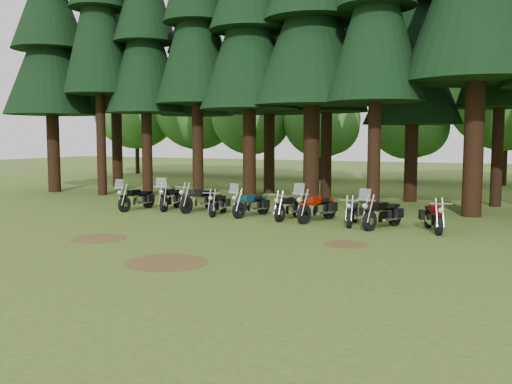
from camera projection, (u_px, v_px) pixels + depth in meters
ground at (210, 236)px, 18.92m from camera, size 120.00×120.00×0.00m
pine_front_0 at (49, 27)px, 33.30m from camera, size 5.49×5.49×16.17m
pine_front_2 at (145, 18)px, 31.01m from camera, size 4.32×4.32×16.22m
pine_front_4 at (249, 3)px, 27.80m from camera, size 4.95×4.95×16.33m
pine_back_0 at (114, 26)px, 36.14m from camera, size 5.00×5.00×17.21m
pine_back_1 at (197, 31)px, 34.85m from camera, size 4.52×4.52×16.22m
pine_back_2 at (269, 24)px, 32.79m from camera, size 4.85×4.85×16.30m
pine_back_3 at (328, 14)px, 29.75m from camera, size 4.35×4.35×16.20m
pine_back_4 at (414, 36)px, 28.27m from camera, size 4.94×4.94×13.78m
decid_0 at (138, 107)px, 50.55m from camera, size 8.00×7.78×10.00m
decid_1 at (200, 107)px, 48.36m from camera, size 7.91×7.69×9.88m
decid_2 at (254, 116)px, 45.17m from camera, size 6.72×6.53×8.40m
decid_3 at (324, 121)px, 43.06m from camera, size 6.12×5.95×7.65m
decid_4 at (411, 122)px, 41.43m from camera, size 5.93×5.76×7.41m
dirt_patch_0 at (99, 238)px, 18.42m from camera, size 1.80×1.80×0.01m
dirt_patch_1 at (346, 244)px, 17.42m from camera, size 1.40×1.40×0.01m
dirt_patch_2 at (166, 262)px, 14.90m from camera, size 2.20×2.20×0.01m
motorcycle_0 at (136, 199)px, 25.56m from camera, size 0.49×2.33×1.46m
motorcycle_1 at (171, 198)px, 25.70m from camera, size 0.87×2.42×1.53m
motorcycle_2 at (199, 200)px, 25.11m from camera, size 0.46×2.44×0.99m
motorcycle_3 at (218, 204)px, 23.97m from camera, size 0.58×2.12×0.87m
motorcycle_4 at (251, 205)px, 23.50m from camera, size 0.81×2.27×1.43m
motorcycle_5 at (289, 208)px, 22.66m from camera, size 0.37×2.24×0.91m
motorcycle_6 at (317, 208)px, 22.09m from camera, size 0.95×2.47×1.56m
motorcycle_7 at (352, 213)px, 21.23m from camera, size 0.45×2.16×0.88m
motorcycle_8 at (382, 214)px, 20.42m from camera, size 1.07×2.36×1.51m
motorcycle_9 at (433, 218)px, 19.77m from camera, size 0.95×2.19×0.93m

